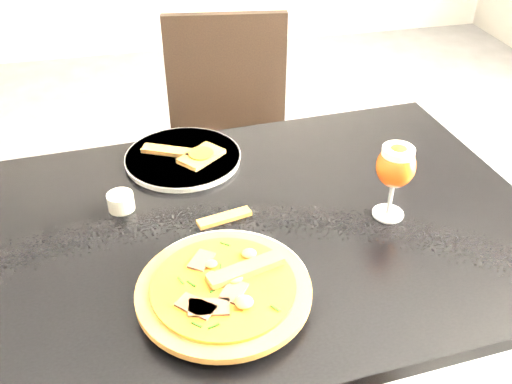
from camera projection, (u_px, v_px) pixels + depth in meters
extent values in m
cube|color=black|center=(250.00, 231.00, 1.16)|extent=(1.24, 0.87, 0.03)
cylinder|color=black|center=(22.00, 298.00, 1.52)|extent=(0.05, 0.05, 0.72)
cylinder|color=black|center=(388.00, 227.00, 1.77)|extent=(0.05, 0.05, 0.72)
cube|color=black|center=(231.00, 169.00, 1.88)|extent=(0.47, 0.47, 0.04)
cylinder|color=black|center=(184.00, 259.00, 1.87)|extent=(0.04, 0.04, 0.43)
cylinder|color=black|center=(286.00, 253.00, 1.89)|extent=(0.04, 0.04, 0.43)
cylinder|color=black|center=(186.00, 199.00, 2.14)|extent=(0.04, 0.04, 0.43)
cylinder|color=black|center=(275.00, 194.00, 2.16)|extent=(0.04, 0.04, 0.43)
cube|color=black|center=(226.00, 76.00, 1.89)|extent=(0.40, 0.09, 0.42)
cylinder|color=silver|center=(225.00, 287.00, 1.00)|extent=(0.38, 0.38, 0.02)
cylinder|color=olive|center=(224.00, 290.00, 0.97)|extent=(0.30, 0.30, 0.01)
cylinder|color=#B24A0E|center=(224.00, 286.00, 0.97)|extent=(0.25, 0.25, 0.01)
cube|color=#462E1E|center=(242.00, 281.00, 0.97)|extent=(0.06, 0.03, 0.00)
cube|color=#462E1E|center=(218.00, 263.00, 1.01)|extent=(0.03, 0.06, 0.00)
cube|color=#462E1E|center=(179.00, 291.00, 0.95)|extent=(0.06, 0.03, 0.00)
cube|color=#462E1E|center=(227.00, 297.00, 0.94)|extent=(0.03, 0.06, 0.00)
ellipsoid|color=gold|center=(233.00, 277.00, 0.97)|extent=(0.03, 0.03, 0.01)
ellipsoid|color=gold|center=(208.00, 255.00, 1.02)|extent=(0.03, 0.03, 0.01)
ellipsoid|color=gold|center=(211.00, 283.00, 0.96)|extent=(0.03, 0.03, 0.01)
ellipsoid|color=gold|center=(211.00, 315.00, 0.90)|extent=(0.03, 0.03, 0.01)
ellipsoid|color=gold|center=(234.00, 287.00, 0.95)|extent=(0.03, 0.03, 0.01)
cube|color=#183F0B|center=(225.00, 278.00, 0.98)|extent=(0.01, 0.02, 0.00)
cube|color=#183F0B|center=(213.00, 266.00, 1.00)|extent=(0.01, 0.02, 0.00)
cube|color=#183F0B|center=(186.00, 267.00, 1.00)|extent=(0.02, 0.02, 0.00)
cube|color=#183F0B|center=(205.00, 284.00, 0.97)|extent=(0.02, 0.01, 0.00)
cube|color=#183F0B|center=(190.00, 299.00, 0.94)|extent=(0.02, 0.01, 0.00)
cube|color=#183F0B|center=(219.00, 290.00, 0.95)|extent=(0.01, 0.02, 0.00)
cube|color=#183F0B|center=(226.00, 305.00, 0.93)|extent=(0.01, 0.02, 0.00)
cube|color=#183F0B|center=(255.00, 311.00, 0.92)|extent=(0.01, 0.02, 0.00)
cube|color=#183F0B|center=(242.00, 288.00, 0.96)|extent=(0.02, 0.01, 0.00)
cube|color=#183F0B|center=(260.00, 277.00, 0.98)|extent=(0.02, 0.00, 0.00)
cube|color=#183F0B|center=(230.00, 279.00, 0.98)|extent=(0.02, 0.01, 0.00)
cube|color=olive|center=(246.00, 270.00, 0.99)|extent=(0.14, 0.07, 0.01)
cylinder|color=silver|center=(183.00, 158.00, 1.35)|extent=(0.31, 0.31, 0.01)
cube|color=olive|center=(168.00, 151.00, 1.35)|extent=(0.13, 0.08, 0.01)
cube|color=olive|center=(201.00, 156.00, 1.33)|extent=(0.12, 0.11, 0.01)
cylinder|color=#B24A0E|center=(201.00, 153.00, 1.33)|extent=(0.06, 0.06, 0.00)
cube|color=olive|center=(224.00, 218.00, 1.17)|extent=(0.12, 0.05, 0.01)
cylinder|color=#B4B4A2|center=(121.00, 202.00, 1.19)|extent=(0.06, 0.06, 0.04)
cylinder|color=gold|center=(120.00, 197.00, 1.18)|extent=(0.05, 0.05, 0.01)
cylinder|color=#B7BBC1|center=(388.00, 214.00, 1.18)|extent=(0.07, 0.07, 0.00)
cylinder|color=#B7BBC1|center=(390.00, 199.00, 1.16)|extent=(0.01, 0.01, 0.07)
ellipsoid|color=#AD3E10|center=(396.00, 166.00, 1.11)|extent=(0.08, 0.08, 0.09)
cylinder|color=white|center=(398.00, 151.00, 1.09)|extent=(0.06, 0.06, 0.01)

